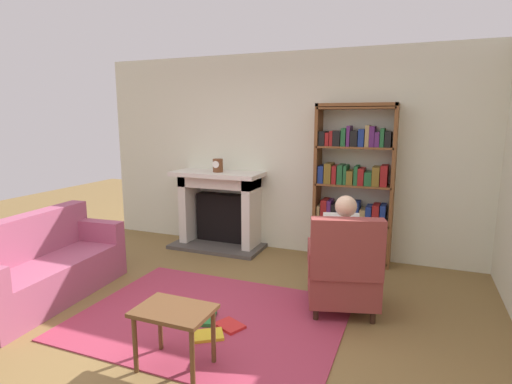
{
  "coord_description": "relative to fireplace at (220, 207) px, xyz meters",
  "views": [
    {
      "loc": [
        1.69,
        -2.77,
        1.83
      ],
      "look_at": [
        0.1,
        1.2,
        1.05
      ],
      "focal_mm": 28.31,
      "sensor_mm": 36.0,
      "label": 1
    }
  ],
  "objects": [
    {
      "name": "mantel_clock",
      "position": [
        0.02,
        -0.1,
        0.61
      ],
      "size": [
        0.14,
        0.14,
        0.18
      ],
      "color": "brown",
      "rests_on": "fireplace"
    },
    {
      "name": "armchair_reading",
      "position": [
        2.01,
        -1.43,
        -0.16
      ],
      "size": [
        0.79,
        0.77,
        0.97
      ],
      "rotation": [
        0.0,
        0.0,
        3.42
      ],
      "color": "#331E14",
      "rests_on": "ground"
    },
    {
      "name": "scattered_books",
      "position": [
        0.98,
        -2.14,
        -0.55
      ],
      "size": [
        0.57,
        0.55,
        0.03
      ],
      "color": "gold",
      "rests_on": "area_rug"
    },
    {
      "name": "back_wall",
      "position": [
        0.89,
        0.25,
        0.77
      ],
      "size": [
        5.6,
        0.1,
        2.7
      ],
      "primitive_type": "cube",
      "color": "silver",
      "rests_on": "ground"
    },
    {
      "name": "ground",
      "position": [
        0.89,
        -2.3,
        -0.58
      ],
      "size": [
        14.0,
        14.0,
        0.0
      ],
      "primitive_type": "plane",
      "color": "brown"
    },
    {
      "name": "seated_reader",
      "position": [
        1.98,
        -1.32,
        0.04
      ],
      "size": [
        0.46,
        0.59,
        1.14
      ],
      "rotation": [
        0.0,
        0.0,
        3.42
      ],
      "color": "silver",
      "rests_on": "ground"
    },
    {
      "name": "side_table",
      "position": [
        1.01,
        -2.76,
        -0.19
      ],
      "size": [
        0.56,
        0.39,
        0.47
      ],
      "color": "brown",
      "rests_on": "ground"
    },
    {
      "name": "fireplace",
      "position": [
        0.0,
        0.0,
        0.0
      ],
      "size": [
        1.31,
        0.64,
        1.1
      ],
      "color": "#4C4742",
      "rests_on": "ground"
    },
    {
      "name": "sofa_floral",
      "position": [
        -0.92,
        -2.25,
        -0.26
      ],
      "size": [
        0.85,
        1.75,
        0.85
      ],
      "rotation": [
        0.0,
        0.0,
        1.65
      ],
      "color": "#A54F6C",
      "rests_on": "ground"
    },
    {
      "name": "bookshelf",
      "position": [
        1.86,
        0.04,
        0.39
      ],
      "size": [
        0.97,
        0.32,
        2.01
      ],
      "color": "brown",
      "rests_on": "ground"
    },
    {
      "name": "area_rug",
      "position": [
        0.89,
        -2.0,
        -0.57
      ],
      "size": [
        2.4,
        1.8,
        0.01
      ],
      "primitive_type": "cube",
      "color": "#A2334A",
      "rests_on": "ground"
    }
  ]
}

